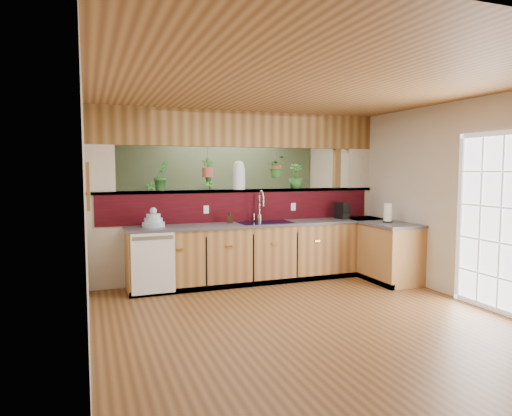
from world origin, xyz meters
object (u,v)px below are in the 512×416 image
object	(u,v)px
coffee_maker	(342,211)
paper_towel	(388,213)
faucet	(260,205)
dish_stack	(153,221)
soap_dispenser	(230,217)
shelving_console	(182,232)
glass_jar	(239,175)

from	to	relation	value
coffee_maker	paper_towel	bearing A→B (deg)	-69.82
faucet	dish_stack	distance (m)	1.66
faucet	coffee_maker	xyz separation A→B (m)	(1.39, -0.12, -0.14)
soap_dispenser	shelving_console	world-z (taller)	soap_dispenser
glass_jar	shelving_console	world-z (taller)	glass_jar
glass_jar	shelving_console	distance (m)	2.26
coffee_maker	paper_towel	world-z (taller)	paper_towel
shelving_console	dish_stack	bearing A→B (deg)	-108.28
faucet	shelving_console	size ratio (longest dim) A/B	0.30
glass_jar	dish_stack	bearing A→B (deg)	-165.62
glass_jar	faucet	bearing A→B (deg)	-38.74
coffee_maker	glass_jar	bearing A→B (deg)	159.21
dish_stack	shelving_console	distance (m)	2.46
faucet	soap_dispenser	bearing A→B (deg)	-175.01
coffee_maker	glass_jar	distance (m)	1.80
glass_jar	shelving_console	size ratio (longest dim) A/B	0.27
soap_dispenser	paper_towel	size ratio (longest dim) A/B	0.55
paper_towel	glass_jar	world-z (taller)	glass_jar
soap_dispenser	paper_towel	world-z (taller)	paper_towel
soap_dispenser	coffee_maker	world-z (taller)	coffee_maker
dish_stack	soap_dispenser	world-z (taller)	dish_stack
coffee_maker	paper_towel	xyz separation A→B (m)	(0.38, -0.68, 0.02)
dish_stack	glass_jar	world-z (taller)	glass_jar
glass_jar	coffee_maker	bearing A→B (deg)	-11.62
faucet	glass_jar	bearing A→B (deg)	141.26
faucet	coffee_maker	size ratio (longest dim) A/B	1.80
paper_towel	glass_jar	xyz separation A→B (m)	(-2.05, 1.02, 0.57)
paper_towel	shelving_console	xyz separation A→B (m)	(-2.57, 2.92, -0.54)
shelving_console	paper_towel	bearing A→B (deg)	-46.24
shelving_console	glass_jar	bearing A→B (deg)	-72.18
paper_towel	dish_stack	bearing A→B (deg)	168.92
shelving_console	faucet	bearing A→B (deg)	-66.94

